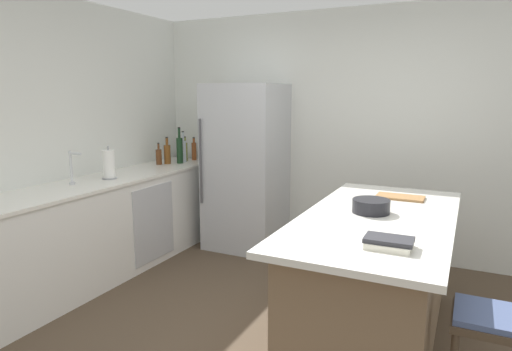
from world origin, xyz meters
The scene contains 17 objects.
wall_rear centered at (0.00, 2.25, 1.30)m, with size 6.00×0.10×2.60m, color silver.
wall_left centered at (-2.45, 0.00, 1.30)m, with size 0.10×6.00×2.60m, color silver.
counter_run_left centered at (-2.08, 0.51, 0.47)m, with size 0.66×3.21×0.93m.
kitchen_island centered at (0.50, 0.47, 0.46)m, with size 0.96×2.02×0.91m.
refrigerator centered at (-1.22, 1.86, 0.92)m, with size 0.80×0.72×1.83m.
bar_stool centered at (1.18, -0.12, 0.53)m, with size 0.36×0.36×0.64m.
sink_faucet centered at (-2.13, 0.27, 1.09)m, with size 0.15×0.05×0.30m.
paper_towel_roll centered at (-2.04, 0.62, 1.06)m, with size 0.14×0.14×0.31m.
vinegar_bottle centered at (-2.00, 2.00, 1.04)m, with size 0.06×0.06×0.28m.
olive_oil_bottle centered at (-2.06, 1.90, 1.05)m, with size 0.06×0.06×0.29m.
soda_bottle centered at (-2.02, 1.81, 1.07)m, with size 0.07×0.07×0.36m.
wine_bottle centered at (-2.01, 1.71, 1.09)m, with size 0.07×0.07×0.42m.
whiskey_bottle centered at (-2.11, 1.61, 1.05)m, with size 0.08×0.08×0.31m.
syrup_bottle centered at (-2.16, 1.52, 1.02)m, with size 0.07×0.07×0.25m.
cookbook_stack centered at (0.67, -0.15, 0.94)m, with size 0.25×0.19×0.06m.
mixing_bowl centered at (0.44, 0.53, 0.96)m, with size 0.26×0.26×0.09m.
cutting_board centered at (0.55, 1.07, 0.92)m, with size 0.36×0.20×0.02m.
Camera 1 is at (1.02, -2.48, 1.72)m, focal length 31.12 mm.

